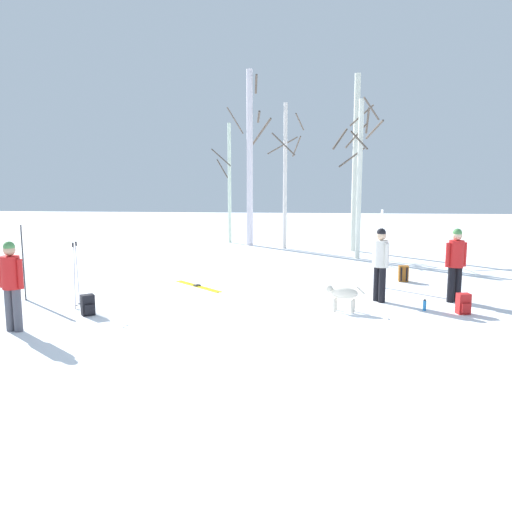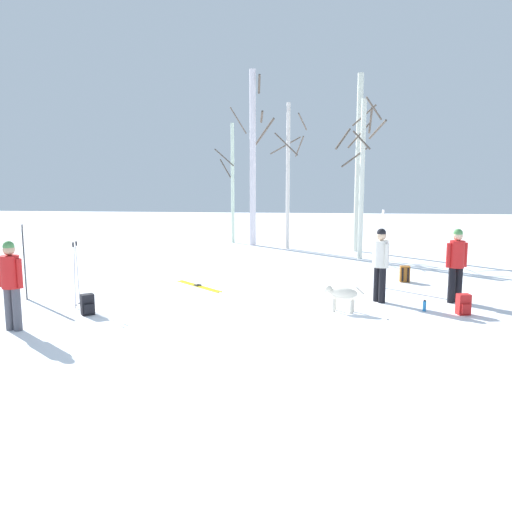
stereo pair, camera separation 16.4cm
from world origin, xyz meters
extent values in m
plane|color=white|center=(0.00, 0.00, 0.00)|extent=(60.00, 60.00, 0.00)
cylinder|color=#4C4C56|center=(-4.48, -0.58, 0.41)|extent=(0.16, 0.16, 0.82)
cylinder|color=#4C4C56|center=(-4.31, -0.61, 0.41)|extent=(0.16, 0.16, 0.82)
cylinder|color=red|center=(-4.40, -0.60, 1.13)|extent=(0.34, 0.34, 0.62)
sphere|color=tan|center=(-4.40, -0.60, 1.55)|extent=(0.22, 0.22, 0.22)
sphere|color=#4C8C4C|center=(-4.40, -0.60, 1.61)|extent=(0.21, 0.21, 0.21)
cylinder|color=red|center=(-4.60, -0.55, 1.11)|extent=(0.10, 0.10, 0.56)
cylinder|color=red|center=(-4.19, -0.64, 1.11)|extent=(0.10, 0.10, 0.56)
cylinder|color=black|center=(2.78, 2.40, 0.41)|extent=(0.16, 0.16, 0.82)
cylinder|color=black|center=(2.88, 2.25, 0.41)|extent=(0.16, 0.16, 0.82)
cylinder|color=silver|center=(2.83, 2.33, 1.13)|extent=(0.34, 0.34, 0.62)
sphere|color=beige|center=(2.83, 2.33, 1.55)|extent=(0.22, 0.22, 0.22)
sphere|color=black|center=(2.83, 2.33, 1.61)|extent=(0.21, 0.21, 0.21)
cylinder|color=silver|center=(2.71, 2.50, 1.11)|extent=(0.10, 0.10, 0.56)
cylinder|color=silver|center=(2.94, 2.15, 1.11)|extent=(0.10, 0.10, 0.56)
cylinder|color=black|center=(4.64, 2.45, 0.41)|extent=(0.16, 0.16, 0.82)
cylinder|color=black|center=(4.47, 2.40, 0.41)|extent=(0.16, 0.16, 0.82)
cylinder|color=red|center=(4.55, 2.43, 1.13)|extent=(0.34, 0.34, 0.62)
sphere|color=beige|center=(4.55, 2.43, 1.55)|extent=(0.22, 0.22, 0.22)
sphere|color=#4C8C4C|center=(4.55, 2.43, 1.61)|extent=(0.21, 0.21, 0.21)
cylinder|color=red|center=(4.75, 2.49, 1.11)|extent=(0.10, 0.10, 0.56)
cylinder|color=red|center=(4.35, 2.37, 1.11)|extent=(0.10, 0.10, 0.56)
ellipsoid|color=beige|center=(1.94, 1.35, 0.41)|extent=(0.64, 0.36, 0.26)
sphere|color=beige|center=(1.61, 1.43, 0.48)|extent=(0.18, 0.18, 0.18)
ellipsoid|color=beige|center=(1.55, 1.45, 0.46)|extent=(0.11, 0.08, 0.06)
cylinder|color=beige|center=(2.28, 1.26, 0.49)|extent=(0.19, 0.08, 0.17)
cylinder|color=beige|center=(1.73, 1.32, 0.14)|extent=(0.07, 0.07, 0.28)
cylinder|color=beige|center=(1.77, 1.47, 0.14)|extent=(0.07, 0.07, 0.28)
cylinder|color=beige|center=(2.11, 1.23, 0.14)|extent=(0.07, 0.07, 0.28)
cylinder|color=beige|center=(2.15, 1.38, 0.14)|extent=(0.07, 0.07, 0.28)
cube|color=black|center=(-5.46, 1.85, 0.85)|extent=(0.05, 0.10, 1.69)
cube|color=black|center=(-5.46, 1.85, 1.73)|extent=(0.04, 0.06, 0.10)
cube|color=black|center=(-5.44, 1.79, 0.85)|extent=(0.05, 0.10, 1.69)
cube|color=black|center=(-5.44, 1.79, 1.73)|extent=(0.04, 0.06, 0.10)
cube|color=white|center=(3.08, 3.97, 0.97)|extent=(0.04, 0.09, 1.94)
cube|color=white|center=(3.08, 3.97, 1.98)|extent=(0.03, 0.06, 0.10)
cube|color=white|center=(3.09, 3.91, 0.97)|extent=(0.04, 0.09, 1.94)
cube|color=white|center=(3.09, 3.91, 1.98)|extent=(0.03, 0.06, 0.10)
cube|color=yellow|center=(-1.64, 3.65, 0.01)|extent=(1.39, 1.37, 0.02)
cube|color=#333338|center=(-1.68, 3.68, 0.03)|extent=(0.13, 0.13, 0.03)
cube|color=yellow|center=(-1.71, 3.58, 0.01)|extent=(1.39, 1.37, 0.02)
cube|color=#333338|center=(-1.75, 3.61, 0.03)|extent=(0.13, 0.13, 0.03)
cylinder|color=#B2B2BC|center=(-3.93, 1.28, 0.69)|extent=(0.02, 0.10, 1.37)
cylinder|color=black|center=(-3.93, 1.28, 1.42)|extent=(0.04, 0.04, 0.10)
cylinder|color=black|center=(-3.93, 1.28, 0.07)|extent=(0.07, 0.07, 0.01)
cylinder|color=#B2B2BC|center=(-3.93, 1.12, 0.69)|extent=(0.02, 0.10, 1.37)
cylinder|color=black|center=(-3.93, 1.12, 1.42)|extent=(0.04, 0.04, 0.10)
cylinder|color=black|center=(-3.93, 1.12, 0.07)|extent=(0.07, 0.07, 0.01)
cube|color=red|center=(4.45, 1.36, 0.22)|extent=(0.29, 0.25, 0.44)
cube|color=red|center=(4.47, 1.23, 0.15)|extent=(0.20, 0.10, 0.20)
cube|color=black|center=(4.35, 1.46, 0.22)|extent=(0.04, 0.03, 0.37)
cube|color=black|center=(4.49, 1.49, 0.22)|extent=(0.04, 0.03, 0.37)
cube|color=black|center=(-3.46, 0.63, 0.22)|extent=(0.33, 0.31, 0.44)
cube|color=black|center=(-3.38, 0.52, 0.15)|extent=(0.19, 0.16, 0.20)
cube|color=black|center=(-3.58, 0.68, 0.22)|extent=(0.04, 0.04, 0.37)
cube|color=black|center=(-3.47, 0.77, 0.22)|extent=(0.04, 0.04, 0.37)
cube|color=#99591E|center=(3.84, 4.74, 0.22)|extent=(0.27, 0.21, 0.44)
cube|color=#99591E|center=(3.84, 4.87, 0.15)|extent=(0.20, 0.07, 0.20)
cube|color=black|center=(3.91, 4.62, 0.22)|extent=(0.04, 0.03, 0.37)
cube|color=black|center=(3.76, 4.62, 0.22)|extent=(0.04, 0.03, 0.37)
cylinder|color=#1E72BF|center=(3.69, 1.56, 0.11)|extent=(0.07, 0.07, 0.22)
cylinder|color=black|center=(3.69, 1.56, 0.24)|extent=(0.05, 0.05, 0.02)
cylinder|color=silver|center=(-1.98, 12.56, 2.51)|extent=(0.14, 0.14, 5.02)
cylinder|color=brown|center=(-1.69, 12.27, 5.08)|extent=(0.65, 0.64, 1.03)
cylinder|color=brown|center=(-2.25, 12.31, 3.15)|extent=(0.57, 0.60, 0.78)
cylinder|color=brown|center=(-2.27, 12.13, 3.60)|extent=(0.92, 0.64, 0.74)
cylinder|color=silver|center=(-1.05, 11.86, 3.51)|extent=(0.25, 0.25, 7.02)
cylinder|color=brown|center=(-0.69, 11.91, 5.19)|extent=(0.20, 0.77, 0.42)
cylinder|color=brown|center=(-0.62, 12.28, 4.61)|extent=(0.94, 0.96, 1.09)
cylinder|color=brown|center=(-0.80, 11.89, 6.45)|extent=(0.17, 0.60, 0.69)
cylinder|color=silver|center=(0.41, 10.96, 2.80)|extent=(0.15, 0.15, 5.61)
cylinder|color=brown|center=(0.95, 10.81, 4.87)|extent=(0.35, 1.12, 0.56)
cylinder|color=brown|center=(0.34, 10.52, 4.04)|extent=(0.92, 0.18, 0.87)
cylinder|color=brown|center=(0.28, 11.55, 4.04)|extent=(1.21, 0.31, 0.71)
cylinder|color=brown|center=(0.84, 11.11, 3.97)|extent=(0.36, 0.91, 0.76)
cylinder|color=white|center=(3.01, 8.67, 2.71)|extent=(0.17, 0.17, 5.41)
cylinder|color=brown|center=(2.93, 8.39, 4.04)|extent=(0.61, 0.22, 0.65)
cylinder|color=brown|center=(2.89, 9.03, 4.23)|extent=(0.78, 0.30, 0.87)
cylinder|color=brown|center=(3.30, 8.38, 5.06)|extent=(0.65, 0.66, 0.70)
cylinder|color=brown|center=(2.77, 9.12, 3.50)|extent=(0.96, 0.53, 0.70)
cylinder|color=brown|center=(3.06, 9.05, 4.91)|extent=(0.82, 0.18, 0.73)
cylinder|color=silver|center=(3.05, 10.52, 3.28)|extent=(0.23, 0.23, 6.56)
cylinder|color=brown|center=(2.48, 10.80, 4.24)|extent=(0.66, 1.21, 0.86)
cylinder|color=brown|center=(3.45, 10.51, 4.87)|extent=(0.10, 0.86, 0.88)
cylinder|color=brown|center=(3.74, 10.72, 4.56)|extent=(0.49, 1.43, 0.62)
camera|label=1|loc=(0.93, -9.95, 2.96)|focal=37.40mm
camera|label=2|loc=(1.09, -9.94, 2.96)|focal=37.40mm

